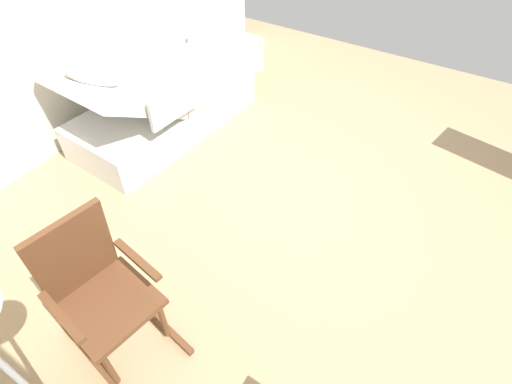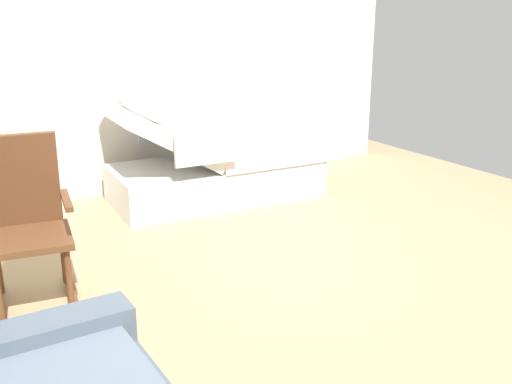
# 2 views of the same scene
# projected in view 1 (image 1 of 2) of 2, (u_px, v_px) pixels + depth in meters

# --- Properties ---
(ground_plane) EXTENTS (6.37, 6.37, 0.00)m
(ground_plane) POSITION_uv_depth(u_px,v_px,m) (320.00, 209.00, 3.40)
(ground_plane) COLOR tan
(hospital_bed) EXTENTS (1.09, 2.11, 1.08)m
(hospital_bed) POSITION_uv_depth(u_px,v_px,m) (164.00, 102.00, 4.04)
(hospital_bed) COLOR silver
(hospital_bed) RESTS_ON ground
(rocking_chair) EXTENTS (0.82, 0.58, 1.05)m
(rocking_chair) POSITION_uv_depth(u_px,v_px,m) (100.00, 293.00, 2.25)
(rocking_chair) COLOR brown
(rocking_chair) RESTS_ON ground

